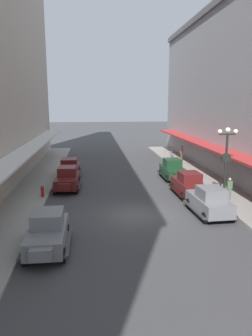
{
  "coord_description": "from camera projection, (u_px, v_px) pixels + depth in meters",
  "views": [
    {
      "loc": [
        -2.59,
        -18.73,
        6.91
      ],
      "look_at": [
        0.0,
        6.0,
        1.8
      ],
      "focal_mm": 33.95,
      "sensor_mm": 36.0,
      "label": 1
    }
  ],
  "objects": [
    {
      "name": "pedestrian_3",
      "position": [
        229.0,
        189.0,
        22.27
      ],
      "size": [
        0.36,
        0.24,
        1.64
      ],
      "color": "slate",
      "rests_on": "sidewalk_right"
    },
    {
      "name": "parked_car_2",
      "position": [
        209.0,
        201.0,
        19.75
      ],
      "size": [
        2.31,
        4.32,
        1.84
      ],
      "color": "slate",
      "rests_on": "ground"
    },
    {
      "name": "fire_hydrant",
      "position": [
        42.0,
        191.0,
        23.23
      ],
      "size": [
        0.24,
        0.24,
        0.82
      ],
      "color": "#B21E19",
      "rests_on": "sidewalk_left"
    },
    {
      "name": "sidewalk_left",
      "position": [
        13.0,
        219.0,
        19.12
      ],
      "size": [
        3.0,
        60.0,
        0.15
      ],
      "primitive_type": "cube",
      "color": "#99968E",
      "rests_on": "ground"
    },
    {
      "name": "lamp_post_with_clock",
      "position": [
        226.0,
        162.0,
        21.62
      ],
      "size": [
        1.42,
        0.44,
        5.16
      ],
      "color": "black",
      "rests_on": "sidewalk_right"
    },
    {
      "name": "pedestrian_2",
      "position": [
        171.0,
        151.0,
        39.77
      ],
      "size": [
        0.36,
        0.24,
        1.64
      ],
      "color": "slate",
      "rests_on": "sidewalk_right"
    },
    {
      "name": "parked_car_1",
      "position": [
        67.0,
        178.0,
        25.66
      ],
      "size": [
        2.24,
        4.29,
        1.84
      ],
      "color": "#591919",
      "rests_on": "ground"
    },
    {
      "name": "parked_car_0",
      "position": [
        188.0,
        183.0,
        23.97
      ],
      "size": [
        2.21,
        4.29,
        1.84
      ],
      "color": "#591919",
      "rests_on": "ground"
    },
    {
      "name": "parked_car_4",
      "position": [
        173.0,
        169.0,
        29.23
      ],
      "size": [
        2.17,
        4.27,
        1.84
      ],
      "color": "#193D23",
      "rests_on": "ground"
    },
    {
      "name": "ground_plane",
      "position": [
        136.0,
        215.0,
        19.9
      ],
      "size": [
        200.0,
        200.0,
        0.0
      ],
      "primitive_type": "plane",
      "color": "#424244"
    },
    {
      "name": "parked_car_3",
      "position": [
        70.0,
        168.0,
        29.82
      ],
      "size": [
        2.16,
        4.27,
        1.84
      ],
      "color": "#591919",
      "rests_on": "ground"
    },
    {
      "name": "sidewalk_right",
      "position": [
        250.0,
        210.0,
        20.65
      ],
      "size": [
        3.0,
        60.0,
        0.15
      ],
      "primitive_type": "cube",
      "color": "#99968E",
      "rests_on": "ground"
    },
    {
      "name": "pedestrian_1",
      "position": [
        182.0,
        153.0,
        37.98
      ],
      "size": [
        0.36,
        0.28,
        1.67
      ],
      "color": "#4C4238",
      "rests_on": "sidewalk_right"
    },
    {
      "name": "parked_car_5",
      "position": [
        48.0,
        231.0,
        15.08
      ],
      "size": [
        2.16,
        4.27,
        1.84
      ],
      "color": "slate",
      "rests_on": "ground"
    }
  ]
}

